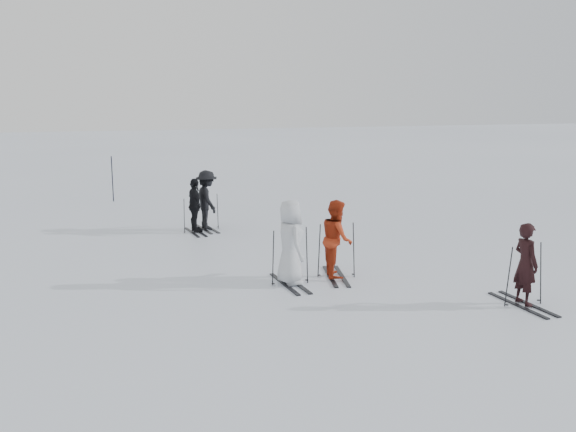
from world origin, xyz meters
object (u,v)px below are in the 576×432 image
object	(u,v)px
skier_red	(337,239)
skier_uphill_left	(195,206)
skier_grey	(290,243)
skier_near_dark	(526,265)
skier_uphill_far	(207,201)
piste_marker	(112,179)

from	to	relation	value
skier_red	skier_uphill_left	distance (m)	6.36
skier_grey	skier_red	bearing A→B (deg)	-82.90
skier_near_dark	skier_red	size ratio (longest dim) A/B	0.93
skier_red	skier_grey	size ratio (longest dim) A/B	0.95
skier_near_dark	skier_uphill_far	distance (m)	10.53
skier_red	piste_marker	xyz separation A→B (m)	(-4.89, 12.57, -0.00)
skier_grey	piste_marker	xyz separation A→B (m)	(-3.67, 12.82, -0.05)
skier_red	skier_grey	distance (m)	1.24
skier_uphill_far	piste_marker	xyz separation A→B (m)	(-2.79, 6.36, -0.02)
skier_red	skier_grey	xyz separation A→B (m)	(-1.22, -0.25, 0.05)
skier_red	piste_marker	bearing A→B (deg)	31.89
skier_grey	piste_marker	size ratio (longest dim) A/B	1.06
piste_marker	skier_uphill_left	bearing A→B (deg)	-70.67
skier_red	skier_uphill_far	xyz separation A→B (m)	(-2.09, 6.21, 0.02)
skier_near_dark	skier_uphill_left	distance (m)	10.42
skier_uphill_left	piste_marker	world-z (taller)	piste_marker
skier_near_dark	piste_marker	xyz separation A→B (m)	(-7.89, 15.57, 0.06)
skier_red	skier_uphill_far	distance (m)	6.55
skier_grey	skier_uphill_left	bearing A→B (deg)	7.51
skier_uphill_left	piste_marker	bearing A→B (deg)	11.23
skier_uphill_left	skier_grey	bearing A→B (deg)	-175.96
skier_uphill_far	piste_marker	bearing A→B (deg)	14.14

